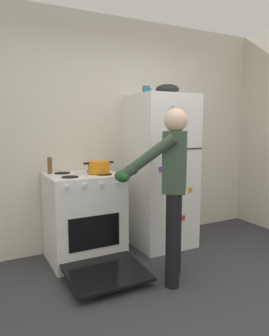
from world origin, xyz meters
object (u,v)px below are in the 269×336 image
refrigerator (161,171)px  pepper_mill (50,165)px  person_cook (170,180)px  coffee_mug (146,90)px  mixing_bowl (167,89)px  stove_range (84,218)px  red_pot (99,167)px

refrigerator → pepper_mill: refrigerator is taller
refrigerator → person_cook: (-0.42, -0.83, 0.06)m
coffee_mug → refrigerator: bearing=-15.8°
refrigerator → mixing_bowl: size_ratio=6.53×
refrigerator → stove_range: (-0.97, -0.02, -0.44)m
person_cook → mixing_bowl: mixing_bowl is taller
stove_range → coffee_mug: coffee_mug is taller
red_pot → pepper_mill: bearing=151.5°
pepper_mill → mixing_bowl: mixing_bowl is taller
red_pot → pepper_mill: pepper_mill is taller
pepper_mill → stove_range: bearing=-36.0°
stove_range → mixing_bowl: 1.75m
refrigerator → red_pot: size_ratio=5.42×
stove_range → red_pot: size_ratio=3.73×
mixing_bowl → pepper_mill: bearing=171.6°
stove_range → red_pot: bearing=-11.2°
person_cook → red_pot: 0.87m
refrigerator → pepper_mill: size_ratio=10.74×
refrigerator → mixing_bowl: mixing_bowl is taller
pepper_mill → refrigerator: bearing=-8.9°
person_cook → pepper_mill: (-0.85, 1.03, 0.07)m
refrigerator → stove_range: size_ratio=1.45×
person_cook → mixing_bowl: size_ratio=5.80×
stove_range → person_cook: bearing=-55.9°
person_cook → coffee_mug: (0.25, 0.88, 0.89)m
refrigerator → stove_range: 1.07m
coffee_mug → pepper_mill: size_ratio=0.67×
refrigerator → pepper_mill: 1.29m
stove_range → mixing_bowl: (1.05, 0.02, 1.40)m
coffee_mug → red_pot: bearing=-171.0°
person_cook → stove_range: bearing=124.1°
red_pot → refrigerator: bearing=3.5°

